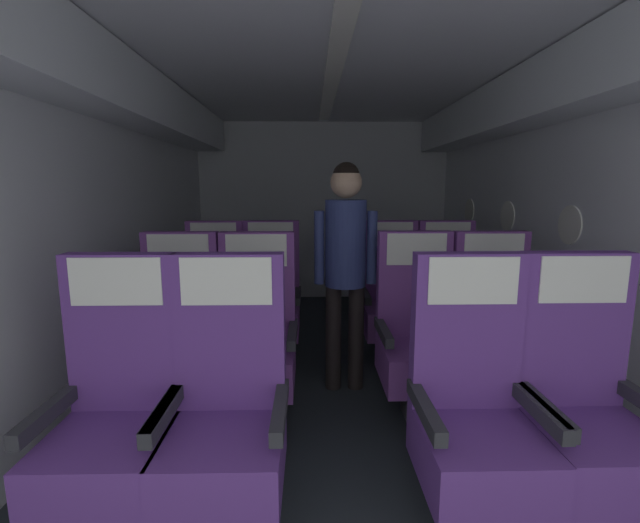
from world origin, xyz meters
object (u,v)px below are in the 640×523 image
seat_c_right_window (391,301)px  flight_attendant (345,253)px  seat_b_left_aisle (257,342)px  seat_a_right_window (474,417)px  seat_c_right_aisle (448,302)px  seat_c_left_window (214,303)px  seat_a_right_aisle (585,414)px  seat_c_left_aisle (271,302)px  seat_a_left_window (116,419)px  seat_b_left_window (178,342)px  seat_b_right_aisle (494,340)px  seat_b_right_window (417,339)px  seat_a_left_aisle (227,419)px

seat_c_right_window → flight_attendant: size_ratio=0.72×
seat_b_left_aisle → seat_a_right_window: bearing=-42.3°
seat_c_right_aisle → seat_c_left_window: bearing=-179.9°
seat_a_right_aisle → seat_c_right_window: 1.91m
seat_c_left_aisle → seat_c_right_window: size_ratio=1.00×
seat_c_left_window → seat_c_left_aisle: bearing=3.3°
seat_a_left_window → seat_a_right_window: (1.48, -0.02, 0.00)m
seat_b_left_window → seat_b_left_aisle: same height
seat_b_right_aisle → seat_c_left_window: bearing=154.6°
seat_a_right_window → seat_c_right_window: same height
seat_b_left_window → seat_c_left_aisle: size_ratio=1.00×
flight_attendant → seat_c_left_aisle: bearing=125.5°
flight_attendant → seat_b_left_aisle: bearing=-156.0°
seat_b_left_aisle → seat_b_right_window: size_ratio=1.00×
seat_c_right_aisle → flight_attendant: flight_attendant is taller
seat_b_left_aisle → seat_c_right_aisle: same height
seat_a_right_aisle → seat_c_left_window: same height
seat_b_right_window → seat_c_left_aisle: bearing=137.1°
seat_b_right_window → seat_c_right_window: same height
seat_b_right_aisle → seat_c_right_window: same height
seat_a_right_aisle → seat_b_right_window: bearing=117.1°
seat_a_right_aisle → seat_c_left_window: size_ratio=1.00×
seat_a_right_window → seat_b_right_window: same height
seat_a_right_aisle → seat_c_right_aisle: bearing=89.8°
seat_c_left_window → seat_c_right_aisle: same height
seat_b_right_aisle → flight_attendant: flight_attendant is taller
seat_a_left_aisle → seat_c_left_aisle: size_ratio=1.00×
seat_b_right_aisle → seat_c_left_aisle: bearing=147.2°
seat_b_left_aisle → seat_b_right_window: 1.00m
seat_a_left_window → seat_a_left_aisle: 0.45m
seat_c_right_aisle → seat_c_left_aisle: bearing=179.1°
flight_attendant → seat_c_right_aisle: bearing=22.7°
seat_b_right_aisle → flight_attendant: size_ratio=0.72×
seat_c_right_aisle → seat_a_right_aisle: bearing=-90.2°
seat_b_left_aisle → seat_c_right_window: size_ratio=1.00×
seat_c_right_aisle → seat_b_left_aisle: bearing=-147.9°
seat_c_left_window → seat_c_left_aisle: 0.47m
seat_b_right_aisle → seat_b_right_window: bearing=177.2°
seat_c_left_window → flight_attendant: (1.04, -0.56, 0.50)m
seat_a_right_aisle → seat_c_right_aisle: size_ratio=1.00×
seat_b_right_window → seat_c_left_aisle: size_ratio=1.00×
seat_a_right_window → seat_c_left_window: 2.36m
seat_a_right_aisle → seat_b_left_window: bearing=154.9°
seat_a_left_aisle → seat_b_right_window: same height
seat_a_left_window → seat_c_right_aisle: same height
seat_a_right_aisle → seat_c_right_aisle: same height
seat_a_right_window → seat_b_left_window: size_ratio=1.00×
seat_a_right_aisle → seat_b_right_aisle: bearing=89.8°
seat_c_right_aisle → flight_attendant: 1.18m
seat_a_left_window → flight_attendant: bearing=50.7°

